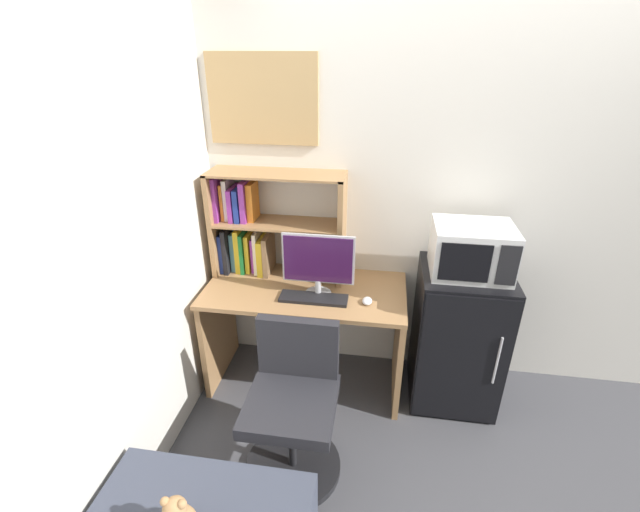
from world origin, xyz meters
name	(u,v)px	position (x,y,z in m)	size (l,w,h in m)	color
wall_back	(529,197)	(0.40, 0.02, 1.30)	(6.40, 0.04, 2.60)	silver
wall_left	(23,320)	(-1.62, -1.60, 1.30)	(0.04, 4.40, 2.60)	silver
desk	(306,318)	(-0.92, -0.31, 0.52)	(1.26, 0.62, 0.74)	#997047
hutch_bookshelf	(258,226)	(-1.26, -0.12, 1.07)	(0.85, 0.27, 0.69)	#997047
monitor	(318,263)	(-0.83, -0.37, 0.96)	(0.43, 0.16, 0.40)	#B7B7BC
keyboard	(314,298)	(-0.84, -0.44, 0.75)	(0.41, 0.13, 0.02)	black
computer_mouse	(367,301)	(-0.52, -0.43, 0.76)	(0.06, 0.08, 0.03)	silver
mini_fridge	(457,337)	(0.05, -0.29, 0.46)	(0.53, 0.53, 0.92)	black
microwave	(472,250)	(0.05, -0.29, 1.07)	(0.44, 0.36, 0.29)	silver
desk_chair	(293,411)	(-0.86, -0.97, 0.38)	(0.53, 0.53, 0.85)	black
wall_corkboard	(263,100)	(-1.21, -0.01, 1.83)	(0.67, 0.02, 0.52)	tan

